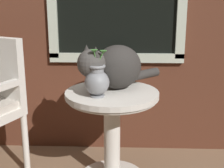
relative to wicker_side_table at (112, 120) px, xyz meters
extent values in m
cube|color=beige|center=(0.02, 0.48, 0.32)|extent=(1.03, 0.03, 0.07)
cylinder|color=silver|center=(0.00, 0.00, -0.13)|extent=(0.11, 0.11, 0.57)
cylinder|color=silver|center=(0.00, 0.00, 0.18)|extent=(0.60, 0.60, 0.03)
torus|color=silver|center=(0.00, 0.00, 0.15)|extent=(0.58, 0.58, 0.02)
cylinder|color=silver|center=(-0.62, 0.08, -0.22)|extent=(0.04, 0.04, 0.44)
ellipsoid|color=#33302D|center=(0.03, 0.08, 0.34)|extent=(0.43, 0.43, 0.29)
sphere|color=#494643|center=(-0.12, -0.05, 0.39)|extent=(0.18, 0.18, 0.18)
cone|color=#33302D|center=(-0.16, -0.02, 0.47)|extent=(0.06, 0.06, 0.06)
cone|color=#33302D|center=(-0.09, -0.09, 0.47)|extent=(0.06, 0.06, 0.06)
cylinder|color=#33302D|center=(0.20, 0.23, 0.25)|extent=(0.26, 0.24, 0.06)
cylinder|color=gray|center=(-0.09, -0.11, 0.20)|extent=(0.09, 0.09, 0.01)
ellipsoid|color=gray|center=(-0.09, -0.11, 0.28)|extent=(0.15, 0.15, 0.15)
cylinder|color=gray|center=(-0.09, -0.11, 0.36)|extent=(0.08, 0.08, 0.04)
torus|color=gray|center=(-0.09, -0.11, 0.38)|extent=(0.10, 0.10, 0.02)
cylinder|color=#47893D|center=(-0.07, -0.11, 0.42)|extent=(0.05, 0.01, 0.09)
cone|color=#47893D|center=(-0.05, -0.10, 0.47)|extent=(0.04, 0.04, 0.02)
cylinder|color=#47893D|center=(-0.09, -0.11, 0.43)|extent=(0.02, 0.02, 0.09)
cone|color=#47893D|center=(-0.10, -0.12, 0.47)|extent=(0.04, 0.04, 0.02)
camera|label=1|loc=(0.08, -1.96, 0.78)|focal=51.29mm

